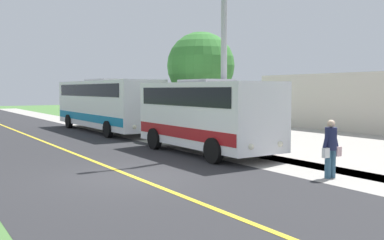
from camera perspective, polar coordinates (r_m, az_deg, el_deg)
The scene contains 9 objects.
ground_plane at distance 13.05m, azimuth -7.92°, elevation -7.29°, with size 120.00×120.00×0.00m, color #477238.
road_surface at distance 13.05m, azimuth -7.92°, elevation -7.27°, with size 8.00×100.00×0.01m, color #28282B.
sidewalk at distance 15.91m, azimuth 9.40°, elevation -5.25°, with size 2.40×100.00×0.01m, color #9E9991.
road_centre_line at distance 13.05m, azimuth -7.92°, elevation -7.25°, with size 0.16×100.00×0.00m, color gold.
shuttle_bus_front at distance 17.33m, azimuth 1.83°, elevation 0.93°, with size 2.59×7.09×2.94m.
transit_bus_rear at distance 26.90m, azimuth -11.22°, elevation 2.22°, with size 2.70×11.02×3.17m.
pedestrian_with_bags at distance 13.15m, azimuth 17.67°, elevation -3.37°, with size 0.72×0.34×1.68m.
street_light_pole at distance 17.29m, azimuth 3.89°, elevation 10.77°, with size 1.97×0.24×8.35m.
tree_curbside at distance 22.89m, azimuth 1.17°, elevation 7.05°, with size 3.52×3.52×5.54m.
Camera 1 is at (5.36, 11.62, 2.55)m, focal length 40.83 mm.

